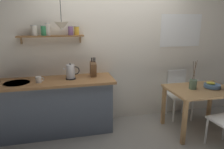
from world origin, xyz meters
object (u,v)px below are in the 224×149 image
object	(u,v)px
dining_table	(200,95)
fruit_bowl	(212,86)
pendant_lamp	(62,26)
twig_vase	(193,84)
dining_chair_far	(178,91)
coffee_mug_by_sink	(39,80)
electric_kettle	(71,72)
knife_block	(93,69)

from	to	relation	value
dining_table	fruit_bowl	world-z (taller)	fruit_bowl
dining_table	fruit_bowl	bearing A→B (deg)	-0.26
fruit_bowl	pendant_lamp	world-z (taller)	pendant_lamp
twig_vase	pendant_lamp	xyz separation A→B (m)	(-2.01, 0.40, 0.91)
fruit_bowl	twig_vase	bearing A→B (deg)	174.80
dining_table	twig_vase	world-z (taller)	twig_vase
dining_chair_far	coffee_mug_by_sink	bearing A→B (deg)	-175.54
electric_kettle	pendant_lamp	distance (m)	0.72
electric_kettle	knife_block	distance (m)	0.37
dining_chair_far	knife_block	size ratio (longest dim) A/B	2.72
coffee_mug_by_sink	electric_kettle	bearing A→B (deg)	10.16
fruit_bowl	dining_chair_far	bearing A→B (deg)	113.99
electric_kettle	coffee_mug_by_sink	xyz separation A→B (m)	(-0.48, -0.09, -0.07)
knife_block	pendant_lamp	size ratio (longest dim) A/B	0.67
fruit_bowl	dining_table	bearing A→B (deg)	179.74
pendant_lamp	knife_block	bearing A→B (deg)	11.67
electric_kettle	pendant_lamp	size ratio (longest dim) A/B	0.52
coffee_mug_by_sink	pendant_lamp	world-z (taller)	pendant_lamp
twig_vase	pendant_lamp	size ratio (longest dim) A/B	0.95
fruit_bowl	electric_kettle	xyz separation A→B (m)	(-2.24, 0.47, 0.24)
knife_block	coffee_mug_by_sink	xyz separation A→B (m)	(-0.84, -0.15, -0.09)
fruit_bowl	pendant_lamp	bearing A→B (deg)	169.52
dining_table	dining_chair_far	size ratio (longest dim) A/B	1.17
dining_chair_far	pendant_lamp	bearing A→B (deg)	-176.18
twig_vase	pendant_lamp	bearing A→B (deg)	168.65
dining_table	twig_vase	bearing A→B (deg)	167.95
knife_block	dining_table	bearing A→B (deg)	-17.45
dining_table	knife_block	world-z (taller)	knife_block
fruit_bowl	pendant_lamp	xyz separation A→B (m)	(-2.34, 0.43, 0.96)
electric_kettle	twig_vase	bearing A→B (deg)	-12.85
twig_vase	electric_kettle	size ratio (longest dim) A/B	1.83
twig_vase	knife_block	world-z (taller)	knife_block
dining_chair_far	pendant_lamp	distance (m)	2.42
coffee_mug_by_sink	knife_block	bearing A→B (deg)	10.01
knife_block	pendant_lamp	world-z (taller)	pendant_lamp
twig_vase	knife_block	distance (m)	1.63
electric_kettle	pendant_lamp	world-z (taller)	pendant_lamp
dining_table	knife_block	xyz separation A→B (m)	(-1.68, 0.53, 0.41)
dining_table	knife_block	bearing A→B (deg)	162.55
dining_chair_far	fruit_bowl	world-z (taller)	dining_chair_far
coffee_mug_by_sink	fruit_bowl	bearing A→B (deg)	-7.94
fruit_bowl	knife_block	distance (m)	1.97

